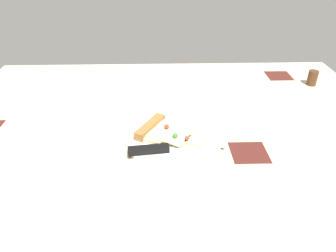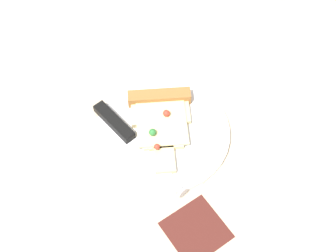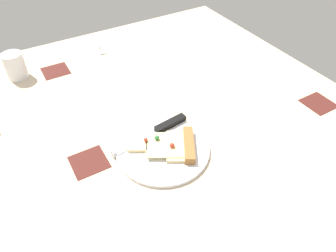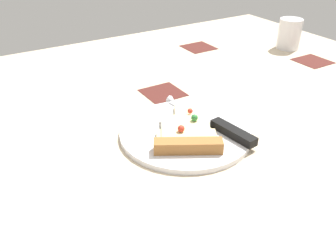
# 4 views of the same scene
# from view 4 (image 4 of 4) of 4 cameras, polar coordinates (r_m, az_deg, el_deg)

# --- Properties ---
(ground_plane) EXTENTS (1.32, 1.32, 0.03)m
(ground_plane) POSITION_cam_4_polar(r_m,az_deg,el_deg) (0.76, 8.68, -0.75)
(ground_plane) COLOR #C6B293
(ground_plane) RESTS_ON ground
(plate) EXTENTS (0.25, 0.25, 0.01)m
(plate) POSITION_cam_4_polar(r_m,az_deg,el_deg) (0.71, 2.69, -1.06)
(plate) COLOR silver
(plate) RESTS_ON ground_plane
(pizza_slice) EXTENTS (0.15, 0.19, 0.03)m
(pizza_slice) POSITION_cam_4_polar(r_m,az_deg,el_deg) (0.68, 2.88, -1.26)
(pizza_slice) COLOR beige
(pizza_slice) RESTS_ON plate
(knife) EXTENTS (0.05, 0.24, 0.02)m
(knife) POSITION_cam_4_polar(r_m,az_deg,el_deg) (0.72, 7.37, 0.37)
(knife) COLOR silver
(knife) RESTS_ON plate
(drinking_glass) EXTENTS (0.07, 0.07, 0.09)m
(drinking_glass) POSITION_cam_4_polar(r_m,az_deg,el_deg) (1.23, 18.23, 13.37)
(drinking_glass) COLOR white
(drinking_glass) RESTS_ON ground_plane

